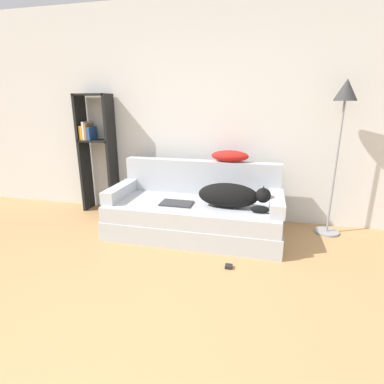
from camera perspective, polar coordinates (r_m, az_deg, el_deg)
wall_back at (r=3.95m, az=2.39°, el=14.56°), size 7.74×0.06×2.70m
couch at (r=3.52m, az=0.37°, el=-5.02°), size 1.98×0.90×0.39m
couch_backrest at (r=3.75m, az=1.74°, el=2.88°), size 1.94×0.15×0.42m
couch_arm_left at (r=3.74m, az=-13.44°, el=0.20°), size 0.15×0.71×0.14m
couch_arm_right at (r=3.34m, az=15.83°, el=-1.93°), size 0.15×0.71×0.14m
dog at (r=3.26m, az=7.62°, el=-0.69°), size 0.78×0.25×0.27m
laptop at (r=3.39m, az=-2.94°, el=-2.17°), size 0.36×0.23×0.02m
throw_pillow at (r=3.65m, az=7.22°, el=6.82°), size 0.45×0.22×0.14m
bookshelf at (r=4.36m, az=-17.82°, el=8.20°), size 0.47×0.26×1.61m
floor_lamp at (r=3.67m, az=26.82°, el=13.17°), size 0.28×0.28×1.73m
power_adapter at (r=2.92m, az=7.00°, el=-13.89°), size 0.07×0.07×0.03m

